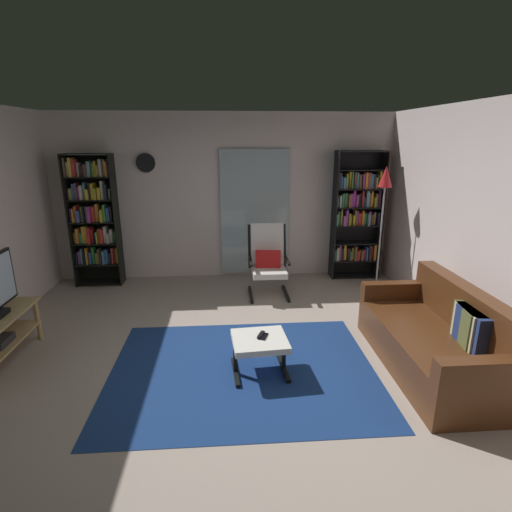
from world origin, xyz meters
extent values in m
plane|color=#AF9D90|center=(0.00, 0.00, 0.00)|extent=(7.02, 7.02, 0.00)
cube|color=silver|center=(0.00, 2.90, 1.30)|extent=(5.60, 0.06, 2.60)
cube|color=silver|center=(2.70, 0.00, 1.30)|extent=(0.06, 6.00, 2.60)
cube|color=silver|center=(0.49, 2.83, 1.05)|extent=(1.10, 0.01, 2.00)
cube|color=navy|center=(0.17, 0.00, 0.00)|extent=(2.61, 2.00, 0.01)
cylinder|color=tan|center=(-2.11, 0.79, 0.24)|extent=(0.05, 0.05, 0.49)
cylinder|color=tan|center=(-2.46, 0.79, 0.24)|extent=(0.05, 0.05, 0.49)
cube|color=black|center=(-2.31, 2.61, 1.00)|extent=(0.02, 0.30, 2.00)
cube|color=black|center=(-1.63, 2.61, 1.00)|extent=(0.02, 0.30, 2.00)
cube|color=black|center=(-1.97, 2.75, 1.00)|extent=(0.69, 0.02, 2.00)
cube|color=black|center=(-1.97, 2.61, 0.02)|extent=(0.66, 0.28, 0.02)
cube|color=black|center=(-1.97, 2.61, 0.33)|extent=(0.66, 0.28, 0.02)
cube|color=black|center=(-1.97, 2.61, 0.67)|extent=(0.66, 0.28, 0.02)
cube|color=black|center=(-1.97, 2.61, 1.00)|extent=(0.66, 0.28, 0.02)
cube|color=black|center=(-1.97, 2.61, 1.33)|extent=(0.66, 0.28, 0.02)
cube|color=black|center=(-1.97, 2.61, 1.66)|extent=(0.66, 0.28, 0.02)
cube|color=black|center=(-1.97, 2.61, 1.98)|extent=(0.66, 0.28, 0.02)
cube|color=#192831|center=(-2.28, 2.60, 0.43)|extent=(0.02, 0.14, 0.18)
cube|color=#8C3F91|center=(-2.24, 2.61, 0.44)|extent=(0.04, 0.12, 0.20)
cube|color=teal|center=(-2.20, 2.61, 0.46)|extent=(0.02, 0.14, 0.24)
cube|color=#1B242A|center=(-2.15, 2.60, 0.45)|extent=(0.04, 0.14, 0.22)
cube|color=orange|center=(-2.12, 2.61, 0.47)|extent=(0.02, 0.21, 0.26)
cube|color=#2D56B4|center=(-2.08, 2.61, 0.43)|extent=(0.03, 0.16, 0.19)
cube|color=#2C7B3F|center=(-2.03, 2.60, 0.47)|extent=(0.04, 0.11, 0.26)
cube|color=#A49A33|center=(-1.98, 2.61, 0.43)|extent=(0.04, 0.13, 0.17)
cube|color=brown|center=(-1.94, 2.60, 0.46)|extent=(0.03, 0.14, 0.24)
cube|color=#26202D|center=(-1.91, 2.59, 0.44)|extent=(0.03, 0.23, 0.20)
cube|color=teal|center=(-1.87, 2.60, 0.45)|extent=(0.03, 0.19, 0.21)
cube|color=#3468B0|center=(-1.83, 2.61, 0.45)|extent=(0.04, 0.14, 0.22)
cube|color=black|center=(-1.79, 2.62, 0.43)|extent=(0.04, 0.15, 0.17)
cube|color=red|center=(-1.74, 2.59, 0.47)|extent=(0.02, 0.14, 0.25)
cube|color=brown|center=(-1.71, 2.62, 0.47)|extent=(0.03, 0.10, 0.25)
cube|color=gold|center=(-1.67, 2.62, 0.46)|extent=(0.03, 0.13, 0.24)
cube|color=gold|center=(-2.27, 2.63, 0.76)|extent=(0.03, 0.14, 0.16)
cube|color=orange|center=(-2.22, 2.62, 0.79)|extent=(0.04, 0.19, 0.23)
cube|color=#328453|center=(-2.18, 2.61, 0.75)|extent=(0.03, 0.14, 0.16)
cube|color=gold|center=(-2.14, 2.59, 0.80)|extent=(0.03, 0.11, 0.26)
cube|color=gold|center=(-2.09, 2.59, 0.80)|extent=(0.04, 0.12, 0.26)
cube|color=red|center=(-2.05, 2.59, 0.80)|extent=(0.04, 0.20, 0.25)
cube|color=red|center=(-2.01, 2.62, 0.78)|extent=(0.02, 0.14, 0.21)
cube|color=#171B31|center=(-1.97, 2.62, 0.76)|extent=(0.04, 0.14, 0.17)
cube|color=#A99B28|center=(-1.93, 2.62, 0.76)|extent=(0.02, 0.23, 0.18)
cube|color=brown|center=(-1.90, 2.62, 0.78)|extent=(0.03, 0.20, 0.22)
cube|color=red|center=(-1.86, 2.60, 0.78)|extent=(0.04, 0.20, 0.22)
cube|color=beige|center=(-1.81, 2.61, 0.80)|extent=(0.04, 0.17, 0.26)
cube|color=beige|center=(-1.77, 2.60, 0.75)|extent=(0.02, 0.22, 0.15)
cube|color=beige|center=(-1.73, 2.62, 0.78)|extent=(0.04, 0.14, 0.21)
cube|color=#35833B|center=(-1.68, 2.62, 0.76)|extent=(0.03, 0.13, 0.16)
cube|color=#9E3788|center=(-2.27, 2.60, 1.11)|extent=(0.03, 0.16, 0.20)
cube|color=olive|center=(-2.24, 2.59, 1.11)|extent=(0.02, 0.20, 0.21)
cube|color=#D23E32|center=(-2.20, 2.62, 1.13)|extent=(0.03, 0.22, 0.24)
cube|color=#3A58A8|center=(-2.16, 2.60, 1.09)|extent=(0.04, 0.23, 0.17)
cube|color=gold|center=(-2.12, 2.62, 1.12)|extent=(0.02, 0.17, 0.23)
cube|color=#282931|center=(-2.09, 2.61, 1.12)|extent=(0.02, 0.20, 0.24)
cube|color=#2D7949|center=(-2.05, 2.59, 1.12)|extent=(0.03, 0.12, 0.22)
cube|color=#9F348C|center=(-2.00, 2.59, 1.12)|extent=(0.04, 0.24, 0.23)
cube|color=red|center=(-1.95, 2.61, 1.12)|extent=(0.04, 0.16, 0.23)
cube|color=orange|center=(-1.90, 2.60, 1.14)|extent=(0.04, 0.11, 0.26)
cube|color=beige|center=(-1.85, 2.60, 1.08)|extent=(0.03, 0.14, 0.15)
cube|color=gold|center=(-1.82, 2.59, 1.10)|extent=(0.03, 0.24, 0.19)
cube|color=#3C8D3E|center=(-1.79, 2.60, 1.13)|extent=(0.03, 0.19, 0.25)
cube|color=#3B61AC|center=(-1.74, 2.63, 1.11)|extent=(0.04, 0.20, 0.21)
cube|color=#2F232A|center=(-1.69, 2.63, 1.12)|extent=(0.02, 0.20, 0.23)
cube|color=#934885|center=(-2.27, 2.61, 1.42)|extent=(0.02, 0.13, 0.16)
cube|color=#A69A39|center=(-2.24, 2.62, 1.42)|extent=(0.03, 0.19, 0.16)
cube|color=#3B68B5|center=(-2.20, 2.60, 1.45)|extent=(0.04, 0.11, 0.23)
cube|color=brown|center=(-2.15, 2.61, 1.46)|extent=(0.02, 0.18, 0.24)
cube|color=#883592|center=(-2.12, 2.63, 1.43)|extent=(0.03, 0.21, 0.18)
cube|color=beige|center=(-2.08, 2.62, 1.44)|extent=(0.04, 0.23, 0.21)
cube|color=teal|center=(-2.04, 2.61, 1.46)|extent=(0.03, 0.13, 0.24)
cube|color=gold|center=(-2.00, 2.59, 1.42)|extent=(0.04, 0.19, 0.15)
cube|color=black|center=(-1.96, 2.62, 1.46)|extent=(0.03, 0.21, 0.24)
cube|color=gold|center=(-1.92, 2.61, 1.46)|extent=(0.03, 0.20, 0.24)
cube|color=#9A9A29|center=(-1.88, 2.59, 1.42)|extent=(0.04, 0.23, 0.17)
cube|color=gold|center=(-1.83, 2.60, 1.43)|extent=(0.04, 0.20, 0.17)
cube|color=beige|center=(-1.78, 2.59, 1.47)|extent=(0.04, 0.16, 0.27)
cube|color=#1F222C|center=(-1.73, 2.59, 1.45)|extent=(0.04, 0.22, 0.22)
cube|color=beige|center=(-1.69, 2.61, 1.42)|extent=(0.03, 0.13, 0.15)
cube|color=brown|center=(-2.27, 2.59, 1.81)|extent=(0.03, 0.19, 0.27)
cube|color=beige|center=(-2.23, 2.62, 1.77)|extent=(0.03, 0.22, 0.20)
cube|color=gold|center=(-2.19, 2.60, 1.81)|extent=(0.04, 0.23, 0.27)
cube|color=red|center=(-2.14, 2.60, 1.79)|extent=(0.03, 0.20, 0.24)
cube|color=beige|center=(-2.10, 2.62, 1.77)|extent=(0.03, 0.14, 0.20)
cube|color=#2B272B|center=(-2.05, 2.60, 1.76)|extent=(0.03, 0.12, 0.17)
cube|color=brown|center=(-2.02, 2.62, 1.75)|extent=(0.02, 0.16, 0.16)
cube|color=brown|center=(-1.98, 2.60, 1.76)|extent=(0.03, 0.17, 0.18)
cube|color=teal|center=(-1.94, 2.60, 1.78)|extent=(0.04, 0.19, 0.22)
cube|color=olive|center=(-1.88, 2.59, 1.77)|extent=(0.03, 0.11, 0.19)
cube|color=#A09E31|center=(-1.85, 2.60, 1.78)|extent=(0.03, 0.16, 0.22)
cube|color=#A2913B|center=(-1.82, 2.59, 1.75)|extent=(0.02, 0.17, 0.16)
cube|color=beige|center=(-1.78, 2.62, 1.80)|extent=(0.03, 0.19, 0.25)
cube|color=beige|center=(-1.73, 2.63, 1.79)|extent=(0.03, 0.11, 0.24)
cube|color=orange|center=(-1.70, 2.60, 1.78)|extent=(0.03, 0.16, 0.22)
cube|color=#8B3A86|center=(-1.67, 2.63, 1.79)|extent=(0.02, 0.16, 0.24)
cube|color=black|center=(1.73, 2.65, 1.02)|extent=(0.02, 0.30, 2.03)
cube|color=black|center=(2.49, 2.65, 1.02)|extent=(0.02, 0.30, 2.03)
cube|color=black|center=(2.11, 2.79, 1.02)|extent=(0.77, 0.02, 2.03)
cube|color=black|center=(2.11, 2.65, 0.02)|extent=(0.74, 0.28, 0.02)
cube|color=black|center=(2.11, 2.65, 0.29)|extent=(0.74, 0.28, 0.02)
cube|color=black|center=(2.11, 2.65, 0.58)|extent=(0.74, 0.28, 0.02)
cube|color=black|center=(2.11, 2.65, 0.87)|extent=(0.74, 0.28, 0.02)
cube|color=black|center=(2.11, 2.65, 1.16)|extent=(0.74, 0.28, 0.02)
cube|color=black|center=(2.11, 2.65, 1.45)|extent=(0.74, 0.28, 0.02)
cube|color=black|center=(2.11, 2.65, 1.74)|extent=(0.74, 0.28, 0.02)
cube|color=black|center=(2.11, 2.65, 2.02)|extent=(0.74, 0.28, 0.02)
cube|color=#2D784D|center=(1.77, 2.66, 0.38)|extent=(0.03, 0.20, 0.17)
cube|color=beige|center=(1.81, 2.66, 0.41)|extent=(0.04, 0.19, 0.22)
cube|color=#8A4484|center=(1.86, 2.64, 0.42)|extent=(0.04, 0.11, 0.25)
cube|color=black|center=(1.90, 2.66, 0.40)|extent=(0.03, 0.14, 0.20)
cube|color=gold|center=(1.94, 2.66, 0.42)|extent=(0.04, 0.13, 0.25)
cube|color=#301A20|center=(1.99, 2.67, 0.40)|extent=(0.04, 0.19, 0.21)
cube|color=#407B4A|center=(2.03, 2.65, 0.38)|extent=(0.02, 0.16, 0.16)
cube|color=#9D9A2F|center=(2.06, 2.66, 0.40)|extent=(0.03, 0.16, 0.20)
cube|color=brown|center=(2.10, 2.64, 0.42)|extent=(0.03, 0.21, 0.24)
cube|color=red|center=(2.14, 2.66, 0.38)|extent=(0.04, 0.23, 0.16)
cube|color=orange|center=(2.18, 2.64, 0.38)|extent=(0.02, 0.12, 0.17)
cube|color=brown|center=(2.21, 2.64, 0.38)|extent=(0.03, 0.21, 0.17)
cube|color=red|center=(2.25, 2.63, 0.38)|extent=(0.04, 0.11, 0.17)
cube|color=#2F5CB1|center=(2.28, 2.64, 0.41)|extent=(0.02, 0.22, 0.22)
cube|color=#2E2128|center=(2.33, 2.64, 0.42)|extent=(0.04, 0.23, 0.25)
cube|color=red|center=(2.38, 2.67, 0.41)|extent=(0.04, 0.13, 0.23)
cube|color=orange|center=(2.42, 2.65, 0.42)|extent=(0.04, 0.20, 0.25)
cube|color=#5D9C94|center=(1.77, 2.67, 0.97)|extent=(0.02, 0.23, 0.19)
cube|color=#3A8041|center=(1.80, 2.67, 0.99)|extent=(0.03, 0.18, 0.23)
cube|color=#A0903B|center=(1.84, 2.64, 1.01)|extent=(0.02, 0.15, 0.26)
cube|color=#9D4890|center=(1.88, 2.64, 0.96)|extent=(0.04, 0.22, 0.16)
cube|color=#8B3792|center=(1.92, 2.65, 1.00)|extent=(0.03, 0.19, 0.25)
cube|color=olive|center=(1.96, 2.65, 0.98)|extent=(0.03, 0.21, 0.20)
cube|color=gold|center=(2.00, 2.67, 0.95)|extent=(0.03, 0.13, 0.15)
cube|color=gold|center=(2.04, 2.63, 0.96)|extent=(0.02, 0.15, 0.16)
cube|color=brown|center=(2.07, 2.65, 1.00)|extent=(0.04, 0.16, 0.24)
cube|color=#8A3990|center=(2.10, 2.66, 0.99)|extent=(0.03, 0.12, 0.23)
cube|color=red|center=(2.14, 2.66, 0.97)|extent=(0.04, 0.12, 0.19)
cube|color=orange|center=(2.19, 2.64, 0.99)|extent=(0.03, 0.13, 0.23)
cube|color=#34894E|center=(2.22, 2.65, 0.97)|extent=(0.03, 0.13, 0.19)
cube|color=#5B999F|center=(2.27, 2.64, 0.97)|extent=(0.03, 0.24, 0.19)
cube|color=#9F3598|center=(2.30, 2.65, 0.99)|extent=(0.04, 0.12, 0.22)
cube|color=brown|center=(2.35, 2.67, 0.96)|extent=(0.03, 0.15, 0.16)
cube|color=#A1953E|center=(2.39, 2.67, 0.98)|extent=(0.03, 0.10, 0.20)
cube|color=#1D1A35|center=(2.43, 2.66, 0.98)|extent=(0.03, 0.21, 0.20)
cube|color=#598896|center=(1.77, 2.65, 1.25)|extent=(0.02, 0.14, 0.16)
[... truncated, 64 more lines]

